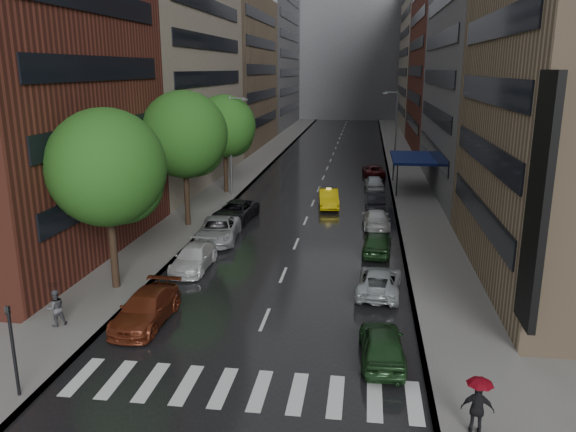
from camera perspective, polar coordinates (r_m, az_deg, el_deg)
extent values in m
plane|color=gray|center=(23.60, -4.15, -14.56)|extent=(220.00, 220.00, 0.00)
cube|color=black|center=(71.17, 4.24, 5.40)|extent=(14.00, 140.00, 0.01)
cube|color=gray|center=(72.29, -2.93, 5.62)|extent=(4.00, 140.00, 0.15)
cube|color=gray|center=(71.17, 11.52, 5.20)|extent=(4.00, 140.00, 0.15)
cube|color=silver|center=(23.91, -20.19, -15.05)|extent=(0.55, 2.80, 0.01)
cube|color=silver|center=(23.33, -17.04, -15.57)|extent=(0.55, 2.80, 0.01)
cube|color=silver|center=(22.81, -13.71, -16.05)|extent=(0.55, 2.80, 0.01)
cube|color=silver|center=(22.38, -10.23, -16.51)|extent=(0.55, 2.80, 0.01)
cube|color=silver|center=(22.02, -6.61, -16.92)|extent=(0.55, 2.80, 0.01)
cube|color=silver|center=(21.75, -2.86, -17.27)|extent=(0.55, 2.80, 0.01)
cube|color=silver|center=(21.56, 0.97, -17.56)|extent=(0.55, 2.80, 0.01)
cube|color=silver|center=(21.47, 4.87, -17.78)|extent=(0.55, 2.80, 0.01)
cube|color=silver|center=(21.46, 8.80, -17.92)|extent=(0.55, 2.80, 0.01)
cube|color=silver|center=(21.55, 12.71, -17.98)|extent=(0.55, 2.80, 0.01)
cube|color=maroon|center=(37.56, -24.27, 15.75)|extent=(8.00, 20.00, 26.00)
cube|color=gray|center=(59.62, -11.88, 19.73)|extent=(8.00, 28.00, 34.00)
cube|color=#937A5B|center=(86.32, -5.28, 14.35)|extent=(8.00, 28.00, 22.00)
cube|color=slate|center=(115.98, -1.85, 18.45)|extent=(8.00, 32.00, 38.00)
cube|color=slate|center=(57.07, 19.19, 14.44)|extent=(8.00, 28.00, 24.00)
cube|color=maroon|center=(84.99, 15.86, 18.60)|extent=(8.00, 28.00, 36.00)
cube|color=gray|center=(114.60, 13.71, 15.60)|extent=(8.00, 32.00, 28.00)
cube|color=black|center=(23.61, 24.04, 1.14)|extent=(0.30, 2.20, 10.00)
cube|color=slate|center=(138.23, 6.33, 16.53)|extent=(40.00, 14.00, 32.00)
cylinder|color=#382619|center=(31.04, -17.37, -2.55)|extent=(0.40, 0.40, 5.32)
sphere|color=#1E5116|center=(30.15, -17.95, 4.71)|extent=(6.08, 6.08, 6.08)
cylinder|color=#382619|center=(42.33, -10.25, 2.56)|extent=(0.40, 0.40, 5.53)
sphere|color=#1E5116|center=(41.66, -10.51, 8.15)|extent=(6.32, 6.32, 6.32)
cylinder|color=#382619|center=(53.52, -6.35, 5.00)|extent=(0.40, 0.40, 5.08)
sphere|color=#1E5116|center=(53.01, -6.47, 9.06)|extent=(5.81, 5.81, 5.81)
imported|color=yellow|center=(48.17, 4.14, 1.80)|extent=(2.13, 4.77, 1.52)
imported|color=#622513|center=(27.23, -14.22, -9.10)|extent=(2.16, 5.10, 1.47)
imported|color=silver|center=(33.73, -9.55, -4.20)|extent=(1.98, 4.80, 1.39)
imported|color=#A0A2A6|center=(38.87, -7.11, -1.42)|extent=(3.13, 5.86, 1.57)
imported|color=black|center=(43.76, -5.36, 0.45)|extent=(3.10, 5.77, 1.54)
imported|color=#1A3B1A|center=(23.55, 9.54, -12.74)|extent=(1.96, 4.46, 1.49)
imported|color=#9CA3A5|center=(30.18, 9.22, -6.56)|extent=(2.57, 4.93, 1.33)
imported|color=#1B3C1B|center=(36.36, 9.04, -2.69)|extent=(2.03, 4.49, 1.50)
imported|color=silver|center=(42.41, 8.92, -0.24)|extent=(2.16, 4.84, 1.38)
imported|color=black|center=(48.16, 8.83, 1.60)|extent=(1.71, 4.39, 1.43)
imported|color=silver|center=(55.49, 8.75, 3.37)|extent=(2.00, 4.45, 1.48)
imported|color=#4D0F11|center=(62.41, 8.68, 4.57)|extent=(2.66, 5.01, 1.34)
imported|color=#4B4B50|center=(27.87, -22.54, -8.62)|extent=(1.06, 1.05, 1.72)
imported|color=black|center=(27.59, -22.70, -7.12)|extent=(0.96, 0.98, 0.88)
imported|color=black|center=(19.84, 18.70, -18.10)|extent=(1.08, 0.57, 1.75)
imported|color=maroon|center=(19.44, 18.89, -16.18)|extent=(0.82, 0.82, 0.72)
cylinder|color=black|center=(22.59, -26.07, -12.54)|extent=(0.12, 0.12, 3.20)
imported|color=black|center=(22.02, -26.48, -9.28)|extent=(0.18, 0.15, 0.90)
cylinder|color=gray|center=(52.03, -5.83, 7.08)|extent=(0.18, 0.18, 9.00)
cube|color=gray|center=(51.33, -4.40, 11.72)|extent=(0.50, 0.22, 0.16)
cylinder|color=gray|center=(65.54, 10.91, 8.47)|extent=(0.18, 0.18, 9.00)
cube|color=gray|center=(65.18, 9.84, 12.19)|extent=(0.50, 0.22, 0.16)
cube|color=navy|center=(55.91, 12.55, 5.79)|extent=(4.00, 8.00, 0.25)
cylinder|color=black|center=(52.32, 11.01, 3.60)|extent=(0.12, 0.12, 3.00)
cylinder|color=black|center=(59.79, 10.66, 4.99)|extent=(0.12, 0.12, 3.00)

